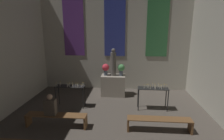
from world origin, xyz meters
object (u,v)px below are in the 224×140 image
at_px(candle_rack_right, 153,91).
at_px(pew_back_right, 159,122).
at_px(flower_vase_right, 121,69).
at_px(person_seated, 50,106).
at_px(altar, 113,85).
at_px(pew_back_left, 56,118).
at_px(statue, 113,63).
at_px(flower_vase_left, 106,68).
at_px(candle_rack_left, 70,89).

relative_size(candle_rack_right, pew_back_right, 0.59).
xyz_separation_m(flower_vase_right, person_seated, (-2.19, -2.99, -0.60)).
distance_m(altar, pew_back_right, 3.43).
xyz_separation_m(flower_vase_right, pew_back_left, (-2.03, -2.99, -1.01)).
relative_size(pew_back_left, pew_back_right, 1.00).
xyz_separation_m(statue, flower_vase_right, (0.37, 0.00, -0.26)).
bearing_deg(pew_back_right, statue, 118.98).
bearing_deg(candle_rack_right, altar, 139.44).
height_order(candle_rack_right, person_seated, person_seated).
height_order(statue, pew_back_left, statue).
relative_size(flower_vase_left, pew_back_left, 0.28).
relative_size(flower_vase_right, candle_rack_right, 0.47).
bearing_deg(person_seated, pew_back_right, 0.00).
relative_size(flower_vase_left, flower_vase_right, 1.00).
bearing_deg(pew_back_right, person_seated, -180.00).
height_order(flower_vase_left, flower_vase_right, same).
distance_m(flower_vase_left, candle_rack_right, 2.56).
height_order(candle_rack_right, pew_back_right, candle_rack_right).
bearing_deg(pew_back_right, candle_rack_left, 154.89).
distance_m(altar, pew_back_left, 3.43).
xyz_separation_m(altar, candle_rack_right, (1.68, -1.43, 0.26)).
height_order(statue, pew_back_right, statue).
height_order(altar, person_seated, person_seated).
bearing_deg(candle_rack_right, pew_back_right, -90.63).
bearing_deg(flower_vase_right, candle_rack_left, -144.74).
relative_size(flower_vase_left, person_seated, 0.79).
bearing_deg(candle_rack_right, pew_back_left, -154.92).
distance_m(candle_rack_left, pew_back_left, 1.62).
bearing_deg(altar, person_seated, -121.38).
height_order(statue, flower_vase_right, statue).
distance_m(flower_vase_left, pew_back_left, 3.41).
xyz_separation_m(flower_vase_left, pew_back_right, (2.03, -2.99, -1.01)).
bearing_deg(person_seated, pew_back_left, 0.00).
bearing_deg(candle_rack_right, flower_vase_left, 144.94).
bearing_deg(flower_vase_right, pew_back_right, -66.68).
distance_m(altar, candle_rack_right, 2.22).
height_order(altar, flower_vase_right, flower_vase_right).
bearing_deg(candle_rack_left, person_seated, -95.92).
relative_size(statue, pew_back_right, 0.65).
bearing_deg(flower_vase_right, person_seated, -126.23).
bearing_deg(pew_back_right, flower_vase_left, 124.08).
bearing_deg(candle_rack_left, flower_vase_left, 47.93).
bearing_deg(candle_rack_left, statue, 40.80).
bearing_deg(pew_back_left, flower_vase_left, 66.68).
bearing_deg(candle_rack_left, pew_back_left, -89.76).
bearing_deg(flower_vase_left, flower_vase_right, 0.00).
bearing_deg(pew_back_left, candle_rack_left, 90.24).
relative_size(flower_vase_right, person_seated, 0.79).
bearing_deg(statue, pew_back_right, -61.02).
height_order(altar, flower_vase_left, flower_vase_left).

